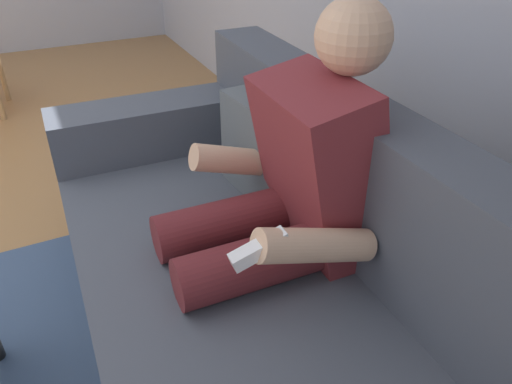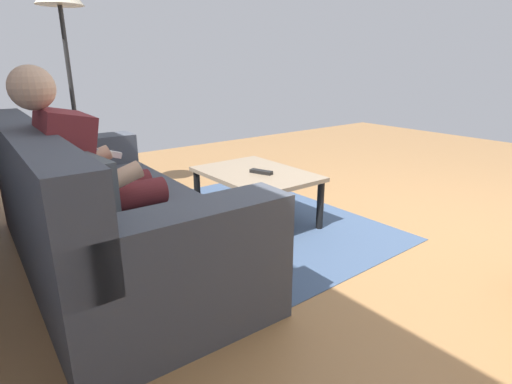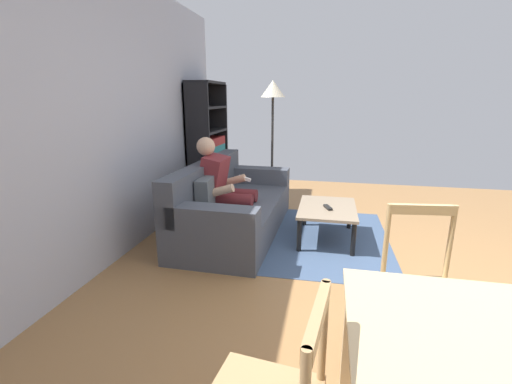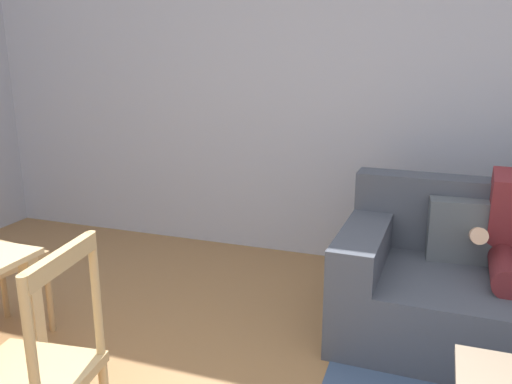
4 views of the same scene
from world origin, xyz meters
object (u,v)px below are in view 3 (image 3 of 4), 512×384
Objects in this scene: bookshelf at (208,153)px; dining_chair_facing_couch at (423,292)px; tv_remote at (328,207)px; floor_lamp at (273,100)px; couch at (231,207)px; coffee_table at (327,211)px; person_lounging at (224,187)px.

bookshelf is 3.92m from dining_chair_facing_couch.
floor_lamp is at bearing -79.35° from tv_remote.
floor_lamp is at bearing -83.48° from bookshelf.
bookshelf is 1.27m from floor_lamp.
floor_lamp is (1.37, -0.27, 1.23)m from couch.
couch is 1.19× the size of bookshelf.
dining_chair_facing_couch is (-1.82, -0.57, 0.13)m from coffee_table.
coffee_table is at bearing -90.50° from couch.
bookshelf reaches higher than tv_remote.
couch is 1.51m from bookshelf.
person_lounging is 0.63× the size of bookshelf.
coffee_table is (0.08, -1.18, -0.24)m from person_lounging.
tv_remote is 1.85m from dining_chair_facing_couch.
bookshelf is (1.26, 1.85, 0.41)m from coffee_table.
coffee_table is at bearing -148.10° from floor_lamp.
dining_chair_facing_couch is at bearing -141.94° from bookshelf.
tv_remote is (-0.06, -1.13, 0.10)m from couch.
dining_chair_facing_couch is (-1.83, -1.69, 0.16)m from couch.
person_lounging is 1.20m from tv_remote.
dining_chair_facing_couch is at bearing -137.22° from couch.
dining_chair_facing_couch reaches higher than tv_remote.
coffee_table is at bearing 17.29° from dining_chair_facing_couch.
couch is at bearing 168.82° from floor_lamp.
floor_lamp is (1.45, -0.32, 0.95)m from person_lounging.
tv_remote is 2.02m from floor_lamp.
dining_chair_facing_couch reaches higher than coffee_table.
person_lounging is 1.31× the size of coffee_table.
person_lounging is at bearing 45.07° from dining_chair_facing_couch.
coffee_table is 0.08m from tv_remote.
couch is 0.29m from person_lounging.
person_lounging is 0.63× the size of floor_lamp.
dining_chair_facing_couch is 0.53× the size of floor_lamp.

